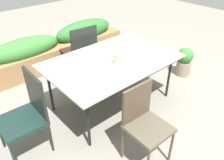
# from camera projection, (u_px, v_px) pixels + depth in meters

# --- Properties ---
(ground_plane) EXTENTS (12.00, 12.00, 0.00)m
(ground_plane) POSITION_uv_depth(u_px,v_px,m) (116.00, 100.00, 3.51)
(ground_plane) COLOR gray
(dining_table) EXTENTS (1.77, 1.15, 0.73)m
(dining_table) POSITION_uv_depth(u_px,v_px,m) (112.00, 62.00, 3.09)
(dining_table) COLOR silver
(dining_table) RESTS_ON ground
(chair_far_side) EXTENTS (0.54, 0.54, 0.94)m
(chair_far_side) POSITION_uv_depth(u_px,v_px,m) (81.00, 49.00, 3.84)
(chair_far_side) COLOR black
(chair_far_side) RESTS_ON ground
(chair_near_left) EXTENTS (0.43, 0.43, 0.91)m
(chair_near_left) POSITION_uv_depth(u_px,v_px,m) (144.00, 121.00, 2.36)
(chair_near_left) COLOR brown
(chair_near_left) RESTS_ON ground
(chair_end_left) EXTENTS (0.48, 0.48, 0.96)m
(chair_end_left) POSITION_uv_depth(u_px,v_px,m) (27.00, 112.00, 2.49)
(chair_end_left) COLOR #162C28
(chair_end_left) RESTS_ON ground
(flower_vase) EXTENTS (0.07, 0.07, 0.29)m
(flower_vase) POSITION_uv_depth(u_px,v_px,m) (116.00, 57.00, 2.93)
(flower_vase) COLOR tan
(flower_vase) RESTS_ON dining_table
(planter_box) EXTENTS (2.82, 0.49, 0.72)m
(planter_box) POSITION_uv_depth(u_px,v_px,m) (59.00, 47.00, 4.37)
(planter_box) COLOR olive
(planter_box) RESTS_ON ground
(potted_plant) EXTENTS (0.28, 0.28, 0.52)m
(potted_plant) POSITION_uv_depth(u_px,v_px,m) (184.00, 61.00, 4.02)
(potted_plant) COLOR gray
(potted_plant) RESTS_ON ground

